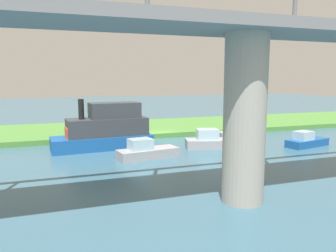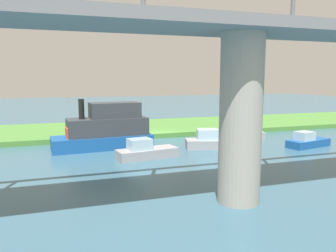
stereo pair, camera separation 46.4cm
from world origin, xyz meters
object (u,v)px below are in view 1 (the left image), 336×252
person_on_bank (128,125)px  mooring_post (142,127)px  bridge_pylon (244,120)px  pontoon_yellow (105,130)px  houseboat_blue (146,151)px  riverboat_paddlewheel (213,141)px  skiff_small (239,133)px  motorboat_white (306,141)px

person_on_bank → mooring_post: bearing=131.1°
bridge_pylon → pontoon_yellow: bridge_pylon is taller
mooring_post → houseboat_blue: size_ratio=0.21×
pontoon_yellow → riverboat_paddlewheel: pontoon_yellow is taller
skiff_small → houseboat_blue: 12.35m
bridge_pylon → houseboat_blue: size_ratio=1.67×
bridge_pylon → skiff_small: size_ratio=1.74×
bridge_pylon → motorboat_white: 16.36m
bridge_pylon → motorboat_white: bridge_pylon is taller
motorboat_white → skiff_small: bearing=-57.6°
bridge_pylon → skiff_small: 18.17m
person_on_bank → pontoon_yellow: (3.23, 5.64, 0.41)m
houseboat_blue → skiff_small: bearing=-155.5°
person_on_bank → houseboat_blue: (0.89, 10.39, -0.64)m
riverboat_paddlewheel → houseboat_blue: size_ratio=1.10×
pontoon_yellow → houseboat_blue: (-2.34, 4.75, -1.06)m
mooring_post → motorboat_white: (-12.66, 9.45, -0.51)m
mooring_post → skiff_small: mooring_post is taller
bridge_pylon → mooring_post: bearing=-89.9°
pontoon_yellow → riverboat_paddlewheel: 9.45m
motorboat_white → person_on_bank: bearing=-38.0°
mooring_post → person_on_bank: bearing=-48.9°
bridge_pylon → houseboat_blue: (2.13, -10.20, -3.53)m
pontoon_yellow → motorboat_white: 17.92m
riverboat_paddlewheel → houseboat_blue: riverboat_paddlewheel is taller
person_on_bank → houseboat_blue: 10.45m
pontoon_yellow → mooring_post: bearing=-136.3°
pontoon_yellow → motorboat_white: (-17.11, 5.20, -1.11)m
bridge_pylon → riverboat_paddlewheel: size_ratio=1.52×
person_on_bank → skiff_small: person_on_bank is taller
bridge_pylon → mooring_post: size_ratio=7.84×
riverboat_paddlewheel → skiff_small: (-4.68, -3.39, -0.07)m
riverboat_paddlewheel → person_on_bank: bearing=-56.8°
motorboat_white → skiff_small: skiff_small is taller
skiff_small → mooring_post: bearing=-23.0°
houseboat_blue → pontoon_yellow: bearing=-63.8°
person_on_bank → motorboat_white: 17.62m
mooring_post → riverboat_paddlewheel: riverboat_paddlewheel is taller
motorboat_white → pontoon_yellow: bearing=-16.9°
motorboat_white → skiff_small: (3.53, -5.56, 0.02)m
person_on_bank → houseboat_blue: person_on_bank is taller
pontoon_yellow → skiff_small: (-13.58, -0.37, -1.08)m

